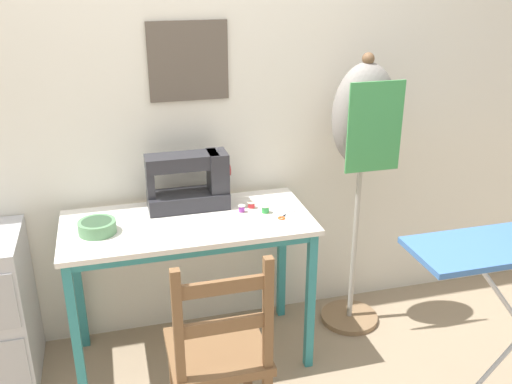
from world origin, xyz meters
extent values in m
cube|color=silver|center=(0.00, 0.61, 1.27)|extent=(10.00, 0.05, 2.55)
cube|color=brown|center=(0.08, 0.58, 1.46)|extent=(0.38, 0.02, 0.38)
cube|color=silver|center=(0.00, 0.27, 0.76)|extent=(1.17, 0.54, 0.02)
cube|color=teal|center=(0.00, 0.04, 0.73)|extent=(1.09, 0.03, 0.04)
cube|color=teal|center=(-0.55, 0.04, 0.37)|extent=(0.04, 0.04, 0.75)
cube|color=teal|center=(0.55, 0.04, 0.37)|extent=(0.04, 0.04, 0.75)
cube|color=teal|center=(-0.55, 0.50, 0.37)|extent=(0.04, 0.04, 0.75)
cube|color=teal|center=(0.55, 0.50, 0.37)|extent=(0.04, 0.04, 0.75)
cube|color=#28282D|center=(0.03, 0.42, 0.81)|extent=(0.39, 0.17, 0.08)
cube|color=#28282D|center=(0.18, 0.42, 0.95)|extent=(0.09, 0.14, 0.20)
cube|color=#28282D|center=(0.01, 0.42, 1.02)|extent=(0.35, 0.13, 0.07)
cube|color=#28282D|center=(-0.15, 0.42, 0.92)|extent=(0.04, 0.09, 0.13)
cylinder|color=#B22D2D|center=(0.23, 0.42, 0.95)|extent=(0.02, 0.06, 0.06)
cylinder|color=#99999E|center=(0.18, 0.42, 1.06)|extent=(0.01, 0.01, 0.02)
cylinder|color=#56895B|center=(-0.41, 0.25, 0.80)|extent=(0.17, 0.17, 0.06)
cylinder|color=#2F4B32|center=(-0.41, 0.25, 0.83)|extent=(0.13, 0.13, 0.01)
cube|color=silver|center=(0.48, 0.23, 0.78)|extent=(0.08, 0.09, 0.00)
cube|color=silver|center=(0.49, 0.22, 0.78)|extent=(0.10, 0.07, 0.00)
torus|color=#DB511E|center=(0.44, 0.17, 0.78)|extent=(0.03, 0.03, 0.01)
torus|color=#DB511E|center=(0.43, 0.18, 0.78)|extent=(0.03, 0.03, 0.01)
cylinder|color=purple|center=(0.27, 0.29, 0.79)|extent=(0.03, 0.03, 0.04)
cylinder|color=beige|center=(0.27, 0.29, 0.81)|extent=(0.03, 0.03, 0.00)
cylinder|color=beige|center=(0.27, 0.29, 0.77)|extent=(0.03, 0.03, 0.00)
cylinder|color=red|center=(0.33, 0.33, 0.79)|extent=(0.03, 0.03, 0.03)
cylinder|color=beige|center=(0.33, 0.33, 0.80)|extent=(0.04, 0.04, 0.00)
cylinder|color=beige|center=(0.33, 0.33, 0.77)|extent=(0.04, 0.04, 0.00)
cylinder|color=green|center=(0.38, 0.26, 0.79)|extent=(0.04, 0.04, 0.04)
cylinder|color=beige|center=(0.38, 0.26, 0.81)|extent=(0.04, 0.04, 0.00)
cylinder|color=beige|center=(0.38, 0.26, 0.77)|extent=(0.04, 0.04, 0.00)
cube|color=brown|center=(0.03, -0.26, 0.42)|extent=(0.40, 0.38, 0.04)
cube|color=brown|center=(-0.14, -0.10, 0.20)|extent=(0.04, 0.04, 0.40)
cube|color=brown|center=(0.20, -0.10, 0.20)|extent=(0.04, 0.04, 0.40)
cube|color=brown|center=(-0.14, -0.42, 0.68)|extent=(0.04, 0.04, 0.48)
cube|color=brown|center=(0.20, -0.42, 0.68)|extent=(0.04, 0.04, 0.48)
cube|color=brown|center=(0.03, -0.42, 0.82)|extent=(0.34, 0.02, 0.06)
cube|color=brown|center=(0.03, -0.42, 0.65)|extent=(0.34, 0.02, 0.06)
cylinder|color=#846647|center=(0.91, 0.35, 0.01)|extent=(0.32, 0.32, 0.03)
cylinder|color=#ADA89E|center=(0.91, 0.35, 0.52)|extent=(0.03, 0.03, 0.98)
ellipsoid|color=gray|center=(0.91, 0.35, 1.20)|extent=(0.33, 0.24, 0.52)
sphere|color=brown|center=(0.91, 0.35, 1.47)|extent=(0.06, 0.06, 0.06)
cube|color=#3D934C|center=(0.91, 0.22, 1.17)|extent=(0.28, 0.01, 0.44)
camera|label=1|loc=(-0.32, -2.16, 1.92)|focal=40.00mm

